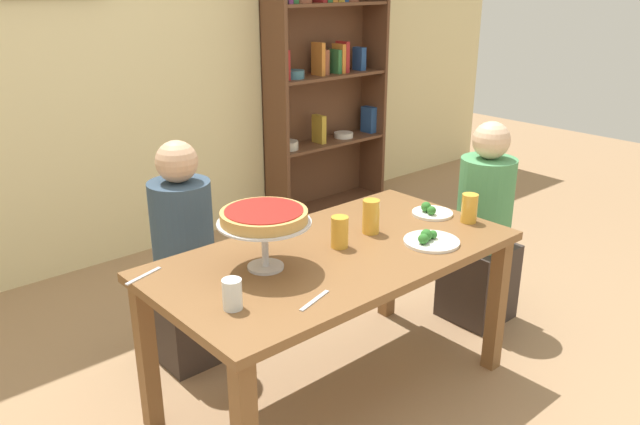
{
  "coord_description": "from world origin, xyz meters",
  "views": [
    {
      "loc": [
        -1.72,
        -1.85,
        1.86
      ],
      "look_at": [
        0.0,
        0.1,
        0.89
      ],
      "focal_mm": 35.57,
      "sensor_mm": 36.0,
      "label": 1
    }
  ],
  "objects": [
    {
      "name": "salad_plate_far_diner",
      "position": [
        0.37,
        -0.22,
        0.76
      ],
      "size": [
        0.25,
        0.25,
        0.07
      ],
      "color": "white",
      "rests_on": "dining_table"
    },
    {
      "name": "beer_glass_amber_spare",
      "position": [
        0.72,
        -0.17,
        0.81
      ],
      "size": [
        0.08,
        0.08,
        0.14
      ],
      "primitive_type": "cylinder",
      "color": "gold",
      "rests_on": "dining_table"
    },
    {
      "name": "cutlery_knife_near",
      "position": [
        -0.37,
        -0.29,
        0.74
      ],
      "size": [
        0.18,
        0.07,
        0.0
      ],
      "primitive_type": "cube",
      "rotation": [
        0.0,
        0.0,
        0.29
      ],
      "color": "silver",
      "rests_on": "dining_table"
    },
    {
      "name": "ground_plane",
      "position": [
        0.0,
        0.0,
        0.0
      ],
      "size": [
        12.0,
        12.0,
        0.0
      ],
      "primitive_type": "plane",
      "color": "#9E7A56"
    },
    {
      "name": "dining_table",
      "position": [
        0.0,
        0.0,
        0.65
      ],
      "size": [
        1.62,
        0.84,
        0.74
      ],
      "color": "brown",
      "rests_on": "ground_plane"
    },
    {
      "name": "water_glass_clear_near",
      "position": [
        -0.62,
        -0.13,
        0.8
      ],
      "size": [
        0.07,
        0.07,
        0.11
      ],
      "primitive_type": "cylinder",
      "color": "white",
      "rests_on": "dining_table"
    },
    {
      "name": "bookshelf",
      "position": [
        1.72,
        2.02,
        1.16
      ],
      "size": [
        1.1,
        0.3,
        2.21
      ],
      "color": "brown",
      "rests_on": "ground_plane"
    },
    {
      "name": "beer_glass_amber_short",
      "position": [
        0.04,
        0.02,
        0.81
      ],
      "size": [
        0.08,
        0.08,
        0.14
      ],
      "primitive_type": "cylinder",
      "color": "gold",
      "rests_on": "dining_table"
    },
    {
      "name": "cutlery_fork_near",
      "position": [
        -0.74,
        0.32,
        0.74
      ],
      "size": [
        0.18,
        0.07,
        0.0
      ],
      "primitive_type": "cube",
      "rotation": [
        0.0,
        0.0,
        3.44
      ],
      "color": "silver",
      "rests_on": "dining_table"
    },
    {
      "name": "diner_far_left",
      "position": [
        -0.34,
        0.73,
        0.49
      ],
      "size": [
        0.34,
        0.34,
        1.15
      ],
      "rotation": [
        0.0,
        0.0,
        -1.57
      ],
      "color": "#382D28",
      "rests_on": "ground_plane"
    },
    {
      "name": "salad_plate_near_diner",
      "position": [
        0.66,
        0.01,
        0.76
      ],
      "size": [
        0.2,
        0.2,
        0.07
      ],
      "color": "white",
      "rests_on": "dining_table"
    },
    {
      "name": "beer_glass_amber_tall",
      "position": [
        0.27,
        0.05,
        0.82
      ],
      "size": [
        0.08,
        0.08,
        0.16
      ],
      "primitive_type": "cylinder",
      "color": "gold",
      "rests_on": "dining_table"
    },
    {
      "name": "rear_partition",
      "position": [
        0.0,
        2.2,
        1.4
      ],
      "size": [
        8.0,
        0.12,
        2.8
      ],
      "primitive_type": "cube",
      "color": "beige",
      "rests_on": "ground_plane"
    },
    {
      "name": "deep_dish_pizza_stand",
      "position": [
        -0.33,
        0.06,
        0.95
      ],
      "size": [
        0.38,
        0.38,
        0.25
      ],
      "color": "silver",
      "rests_on": "dining_table"
    },
    {
      "name": "diner_head_east",
      "position": [
        1.12,
        -0.0,
        0.49
      ],
      "size": [
        0.34,
        0.34,
        1.15
      ],
      "rotation": [
        0.0,
        0.0,
        3.14
      ],
      "color": "#382D28",
      "rests_on": "ground_plane"
    }
  ]
}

